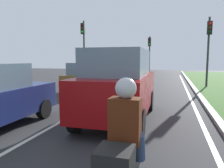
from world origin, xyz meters
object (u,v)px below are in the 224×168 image
car_suv_ahead (119,85)px  traffic_light_overhead_left (83,41)px  traffic_light_near_right (209,41)px  motorcycle (124,166)px  traffic_light_far_median (149,49)px  car_hatchback_far (86,77)px  rider_person (126,119)px

car_suv_ahead → traffic_light_overhead_left: size_ratio=0.87×
traffic_light_near_right → motorcycle: bearing=-102.2°
motorcycle → traffic_light_far_median: 21.54m
traffic_light_overhead_left → traffic_light_far_median: 8.50m
car_suv_ahead → traffic_light_far_median: traffic_light_far_median is taller
car_hatchback_far → traffic_light_near_right: 8.89m
rider_person → traffic_light_overhead_left: size_ratio=0.22×
motorcycle → traffic_light_overhead_left: 16.14m
car_suv_ahead → traffic_light_far_median: bearing=91.7°
rider_person → traffic_light_near_right: (2.94, 13.57, 2.09)m
motorcycle → traffic_light_far_median: size_ratio=0.42×
motorcycle → traffic_light_far_median: traffic_light_far_median is taller
rider_person → motorcycle: bearing=-90.4°
traffic_light_near_right → traffic_light_overhead_left: (-9.73, 0.71, 0.26)m
rider_person → traffic_light_overhead_left: traffic_light_overhead_left is taller
motorcycle → rider_person: bearing=89.6°
car_suv_ahead → traffic_light_near_right: traffic_light_near_right is taller
traffic_light_far_median → traffic_light_near_right: bearing=-57.6°
car_hatchback_far → motorcycle: car_hatchback_far is taller
car_hatchback_far → motorcycle: bearing=-63.4°
motorcycle → traffic_light_near_right: traffic_light_near_right is taller
traffic_light_far_median → car_hatchback_far: bearing=-102.4°
rider_person → traffic_light_near_right: bearing=78.2°
car_suv_ahead → rider_person: bearing=-76.0°
motorcycle → traffic_light_overhead_left: traffic_light_overhead_left is taller
motorcycle → traffic_light_near_right: 14.20m
car_suv_ahead → rider_person: size_ratio=3.90×
car_hatchback_far → motorcycle: size_ratio=1.96×
car_hatchback_far → traffic_light_overhead_left: bearing=115.6°
car_suv_ahead → rider_person: 4.11m
car_hatchback_far → rider_person: bearing=-63.3°
car_hatchback_far → traffic_light_overhead_left: size_ratio=0.71×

